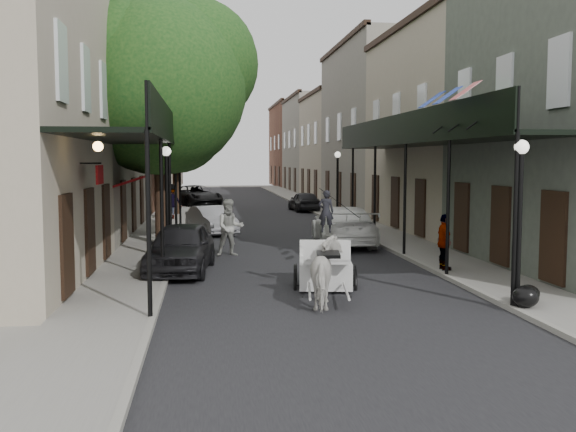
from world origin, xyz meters
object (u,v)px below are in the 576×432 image
object	(u,v)px
lamppost_left	(167,201)
car_left_far	(196,196)
pedestrian_sidewalk_right	(444,242)
car_left_near	(181,247)
lamppost_right_far	(337,185)
horse	(328,272)
pedestrian_sidewalk_left	(171,201)
pedestrian_walking	(230,228)
car_right_far	(304,201)
lamppost_right_near	(519,220)
tree_near	(169,80)
car_left_mid	(211,220)
carriage	(325,248)
car_right_near	(344,226)
tree_far	(182,119)

from	to	relation	value
lamppost_left	car_left_far	world-z (taller)	lamppost_left
pedestrian_sidewalk_right	car_left_near	size ratio (longest dim) A/B	0.38
lamppost_right_far	horse	world-z (taller)	lamppost_right_far
pedestrian_sidewalk_left	pedestrian_sidewalk_right	distance (m)	20.09
lamppost_left	car_left_far	bearing A→B (deg)	88.89
pedestrian_sidewalk_right	car_left_near	xyz separation A→B (m)	(-7.80, 1.26, -0.20)
pedestrian_walking	pedestrian_sidewalk_left	size ratio (longest dim) A/B	1.03
car_left_far	car_right_far	distance (m)	9.00
lamppost_right_near	car_left_far	size ratio (longest dim) A/B	0.67
tree_near	pedestrian_sidewalk_left	distance (m)	11.84
lamppost_right_far	car_left_mid	distance (m)	7.93
lamppost_right_near	pedestrian_sidewalk_right	world-z (taller)	lamppost_right_near
horse	pedestrian_sidewalk_right	bearing A→B (deg)	-130.06
car_left_mid	pedestrian_sidewalk_right	bearing A→B (deg)	-77.60
carriage	car_left_near	size ratio (longest dim) A/B	0.60
lamppost_right_near	car_right_far	size ratio (longest dim) A/B	0.95
car_left_near	tree_near	bearing A→B (deg)	101.88
pedestrian_sidewalk_left	car_right_far	world-z (taller)	pedestrian_sidewalk_left
car_left_far	carriage	bearing A→B (deg)	-104.31
car_right_near	carriage	bearing A→B (deg)	78.18
lamppost_left	pedestrian_sidewalk_left	size ratio (longest dim) A/B	1.91
pedestrian_sidewalk_right	tree_near	bearing A→B (deg)	50.60
lamppost_right_far	car_left_mid	xyz separation A→B (m)	(-6.70, -4.00, -1.41)
carriage	car_right_near	xyz separation A→B (m)	(2.26, 8.04, -0.25)
lamppost_right_near	car_right_near	size ratio (longest dim) A/B	0.69
lamppost_left	pedestrian_sidewalk_right	distance (m)	8.99
tree_far	car_right_near	size ratio (longest dim) A/B	1.60
car_right_far	horse	bearing A→B (deg)	78.32
carriage	pedestrian_sidewalk_right	bearing A→B (deg)	27.01
pedestrian_sidewalk_right	car_left_mid	world-z (taller)	pedestrian_sidewalk_right
tree_far	car_right_far	world-z (taller)	tree_far
pedestrian_sidewalk_left	car_right_far	distance (m)	10.18
tree_near	horse	world-z (taller)	tree_near
tree_far	car_left_near	xyz separation A→B (m)	(0.65, -20.18, -5.08)
tree_near	car_left_mid	size ratio (longest dim) A/B	2.50
pedestrian_walking	car_left_far	bearing A→B (deg)	86.64
pedestrian_walking	car_left_near	size ratio (longest dim) A/B	0.45
tree_far	horse	world-z (taller)	tree_far
car_left_near	car_right_near	size ratio (longest dim) A/B	0.83
horse	pedestrian_sidewalk_left	world-z (taller)	pedestrian_sidewalk_left
horse	car_right_near	size ratio (longest dim) A/B	0.35
pedestrian_walking	car_left_far	xyz separation A→B (m)	(-1.60, 24.75, -0.24)
tree_far	pedestrian_sidewalk_right	bearing A→B (deg)	-68.50
lamppost_left	car_left_mid	distance (m)	8.26
tree_near	lamppost_right_near	bearing A→B (deg)	-55.73
lamppost_right_near	horse	bearing A→B (deg)	166.37
carriage	car_left_far	bearing A→B (deg)	105.82
pedestrian_walking	car_left_far	size ratio (longest dim) A/B	0.36
car_right_near	car_right_far	xyz separation A→B (m)	(1.00, 16.97, -0.12)
car_left_mid	car_right_far	xyz separation A→B (m)	(6.20, 12.45, 0.03)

